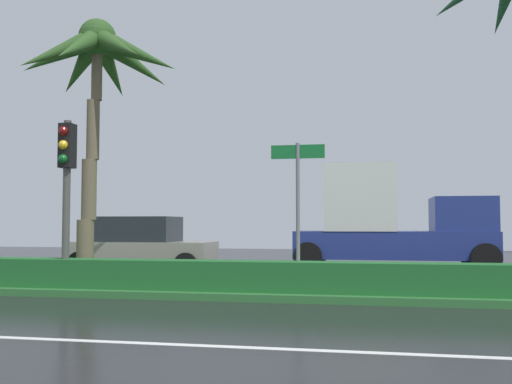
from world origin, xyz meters
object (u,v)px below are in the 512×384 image
at_px(street_name_sign, 298,195).
at_px(box_truck_lead, 390,222).
at_px(car_in_traffic_leading, 142,246).
at_px(traffic_signal_median_left, 66,172).
at_px(palm_tree_mid_left, 97,66).

distance_m(street_name_sign, box_truck_lead, 8.44).
height_order(street_name_sign, box_truck_lead, box_truck_lead).
bearing_deg(car_in_traffic_leading, street_name_sign, -43.46).
bearing_deg(box_truck_lead, traffic_signal_median_left, -129.60).
relative_size(car_in_traffic_leading, box_truck_lead, 0.67).
xyz_separation_m(street_name_sign, car_in_traffic_leading, (-5.45, 5.17, -1.25)).
bearing_deg(street_name_sign, box_truck_lead, 75.80).
bearing_deg(street_name_sign, car_in_traffic_leading, 136.54).
bearing_deg(car_in_traffic_leading, palm_tree_mid_left, -84.34).
bearing_deg(palm_tree_mid_left, car_in_traffic_leading, 95.66).
bearing_deg(car_in_traffic_leading, traffic_signal_median_left, -84.87).
relative_size(palm_tree_mid_left, car_in_traffic_leading, 1.47).
distance_m(traffic_signal_median_left, box_truck_lead, 11.07).
bearing_deg(box_truck_lead, car_in_traffic_leading, -158.27).
distance_m(street_name_sign, car_in_traffic_leading, 7.61).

